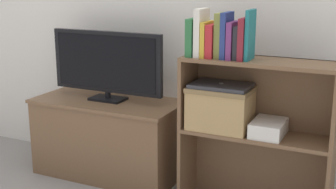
# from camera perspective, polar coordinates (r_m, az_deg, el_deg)

# --- Properties ---
(tv_stand) EXTENTS (0.94, 0.46, 0.50)m
(tv_stand) POSITION_cam_1_polar(r_m,az_deg,el_deg) (3.06, -7.17, -5.17)
(tv_stand) COLOR brown
(tv_stand) RESTS_ON ground_plane
(tv) EXTENTS (0.76, 0.14, 0.44)m
(tv) POSITION_cam_1_polar(r_m,az_deg,el_deg) (2.94, -7.48, 3.77)
(tv) COLOR black
(tv) RESTS_ON tv_stand
(bookshelf_lower_tier) EXTENTS (0.81, 0.27, 0.46)m
(bookshelf_lower_tier) POSITION_cam_1_polar(r_m,az_deg,el_deg) (2.65, 10.85, -7.76)
(bookshelf_lower_tier) COLOR brown
(bookshelf_lower_tier) RESTS_ON ground_plane
(bookshelf_upper_tier) EXTENTS (0.81, 0.27, 0.39)m
(bookshelf_upper_tier) POSITION_cam_1_polar(r_m,az_deg,el_deg) (2.52, 11.29, 1.15)
(bookshelf_upper_tier) COLOR brown
(bookshelf_upper_tier) RESTS_ON bookshelf_lower_tier
(book_forest) EXTENTS (0.04, 0.16, 0.20)m
(book_forest) POSITION_cam_1_polar(r_m,az_deg,el_deg) (2.51, 3.17, 7.01)
(book_forest) COLOR #286638
(book_forest) RESTS_ON bookshelf_upper_tier
(book_ivory) EXTENTS (0.03, 0.15, 0.25)m
(book_ivory) POSITION_cam_1_polar(r_m,az_deg,el_deg) (2.49, 4.11, 7.54)
(book_ivory) COLOR silver
(book_ivory) RESTS_ON bookshelf_upper_tier
(book_mustard) EXTENTS (0.02, 0.15, 0.19)m
(book_mustard) POSITION_cam_1_polar(r_m,az_deg,el_deg) (2.48, 4.79, 6.74)
(book_mustard) COLOR gold
(book_mustard) RESTS_ON bookshelf_upper_tier
(book_crimson) EXTENTS (0.04, 0.15, 0.17)m
(book_crimson) POSITION_cam_1_polar(r_m,az_deg,el_deg) (2.47, 5.52, 6.55)
(book_crimson) COLOR #B22328
(book_crimson) RESTS_ON bookshelf_upper_tier
(book_olive) EXTENTS (0.03, 0.12, 0.23)m
(book_olive) POSITION_cam_1_polar(r_m,az_deg,el_deg) (2.46, 6.43, 7.17)
(book_olive) COLOR olive
(book_olive) RESTS_ON bookshelf_upper_tier
(book_navy) EXTENTS (0.03, 0.14, 0.24)m
(book_navy) POSITION_cam_1_polar(r_m,az_deg,el_deg) (2.45, 7.18, 7.17)
(book_navy) COLOR navy
(book_navy) RESTS_ON bookshelf_upper_tier
(book_plum) EXTENTS (0.03, 0.15, 0.19)m
(book_plum) POSITION_cam_1_polar(r_m,az_deg,el_deg) (2.44, 7.90, 6.57)
(book_plum) COLOR #6B2D66
(book_plum) RESTS_ON bookshelf_upper_tier
(book_charcoal) EXTENTS (0.02, 0.14, 0.17)m
(book_charcoal) POSITION_cam_1_polar(r_m,az_deg,el_deg) (2.43, 8.61, 6.29)
(book_charcoal) COLOR #232328
(book_charcoal) RESTS_ON bookshelf_upper_tier
(book_maroon) EXTENTS (0.03, 0.16, 0.21)m
(book_maroon) POSITION_cam_1_polar(r_m,az_deg,el_deg) (2.42, 9.32, 6.72)
(book_maroon) COLOR maroon
(book_maroon) RESTS_ON bookshelf_upper_tier
(book_teal) EXTENTS (0.02, 0.14, 0.25)m
(book_teal) POSITION_cam_1_polar(r_m,az_deg,el_deg) (2.41, 9.98, 7.16)
(book_teal) COLOR #1E7075
(book_teal) RESTS_ON bookshelf_upper_tier
(storage_basket_left) EXTENTS (0.34, 0.24, 0.23)m
(storage_basket_left) POSITION_cam_1_polar(r_m,az_deg,el_deg) (2.55, 6.42, -1.43)
(storage_basket_left) COLOR tan
(storage_basket_left) RESTS_ON bookshelf_lower_tier
(laptop) EXTENTS (0.31, 0.22, 0.02)m
(laptop) POSITION_cam_1_polar(r_m,az_deg,el_deg) (2.52, 6.49, 1.11)
(laptop) COLOR #2D2D33
(laptop) RESTS_ON storage_basket_left
(magazine_stack) EXTENTS (0.16, 0.23, 0.08)m
(magazine_stack) POSITION_cam_1_polar(r_m,az_deg,el_deg) (2.51, 12.15, -4.01)
(magazine_stack) COLOR silver
(magazine_stack) RESTS_ON bookshelf_lower_tier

